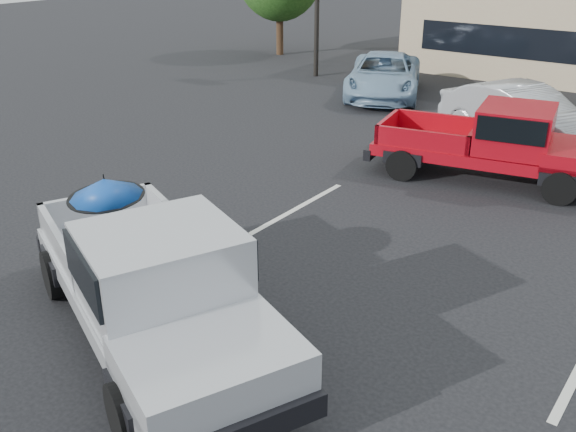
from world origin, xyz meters
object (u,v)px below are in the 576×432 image
at_px(red_pickup, 506,141).
at_px(blue_suv, 384,75).
at_px(silver_pickup, 157,282).
at_px(silver_sedan, 522,116).

height_order(red_pickup, blue_suv, red_pickup).
distance_m(red_pickup, blue_suv, 8.38).
height_order(silver_pickup, silver_sedan, silver_pickup).
distance_m(red_pickup, silver_sedan, 3.10).
relative_size(red_pickup, blue_suv, 1.09).
relative_size(silver_pickup, blue_suv, 1.19).
height_order(silver_sedan, blue_suv, silver_sedan).
bearing_deg(blue_suv, red_pickup, -67.44).
distance_m(silver_pickup, blue_suv, 15.45).
xyz_separation_m(silver_sedan, blue_suv, (-5.52, 2.69, -0.07)).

